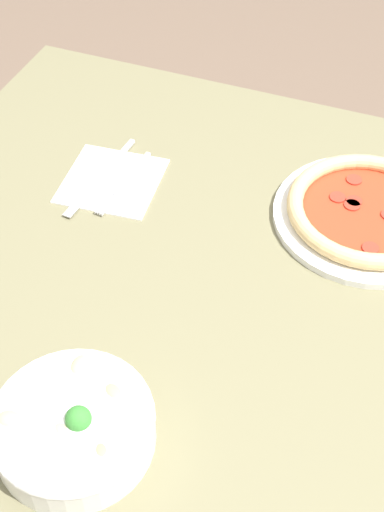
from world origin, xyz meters
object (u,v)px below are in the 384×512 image
at_px(bowl, 73,426).
at_px(fork, 125,182).
at_px(pizza, 367,212).
at_px(knife, 104,173).

xyz_separation_m(bowl, fork, (0.14, -0.46, -0.03)).
xyz_separation_m(pizza, knife, (0.44, 0.05, -0.01)).
relative_size(bowl, fork, 1.16).
xyz_separation_m(pizza, bowl, (0.25, 0.52, 0.01)).
height_order(fork, knife, same).
bearing_deg(pizza, bowl, 63.77).
bearing_deg(bowl, pizza, -116.23).
distance_m(pizza, bowl, 0.57).
relative_size(pizza, fork, 1.73).
xyz_separation_m(fork, knife, (0.04, -0.01, -0.00)).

